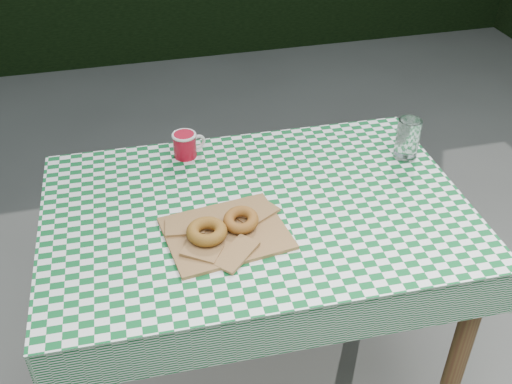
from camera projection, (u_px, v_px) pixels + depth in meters
ground at (235, 373)px, 2.19m from camera, size 60.00×60.00×0.00m
table at (257, 298)px, 1.98m from camera, size 1.25×0.85×0.75m
tablecloth at (257, 208)px, 1.76m from camera, size 1.27×0.87×0.01m
paper_bag at (226, 232)px, 1.65m from camera, size 0.36×0.30×0.02m
bagel_front at (207, 232)px, 1.61m from camera, size 0.15×0.15×0.03m
bagel_back at (241, 220)px, 1.66m from camera, size 0.14×0.14×0.03m
coffee_mug at (185, 145)px, 1.96m from camera, size 0.18×0.18×0.08m
drinking_glass at (407, 139)px, 1.94m from camera, size 0.09×0.09×0.14m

